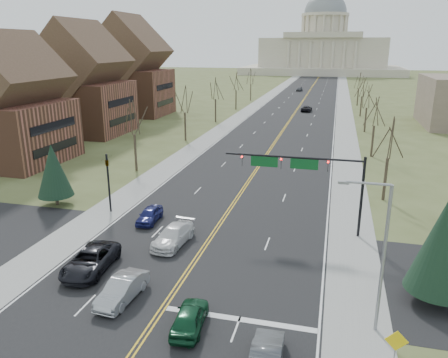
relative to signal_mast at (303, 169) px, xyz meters
The scene contains 37 objects.
ground 16.46m from the signal_mast, 118.88° to the right, with size 600.00×600.00×0.00m, color #4B5229.
road 96.96m from the signal_mast, 94.41° to the left, with size 20.00×380.00×0.01m, color black.
cross_road 12.03m from the signal_mast, 134.80° to the right, with size 120.00×14.00×0.01m, color black.
sidewalk_left 98.61m from the signal_mast, 101.39° to the left, with size 4.00×380.00×0.03m, color gray.
sidewalk_right 96.78m from the signal_mast, 87.30° to the left, with size 4.00×380.00×0.03m, color gray.
center_line 96.96m from the signal_mast, 94.41° to the left, with size 0.42×380.00×0.01m, color gold.
edge_line_left 98.20m from the signal_mast, 100.13° to the left, with size 0.15×380.00×0.01m, color silver.
edge_line_right 96.70m from the signal_mast, 88.60° to the left, with size 0.15×380.00×0.01m, color silver.
stop_bar 15.79m from the signal_mast, 99.57° to the right, with size 9.50×0.50×0.01m, color silver.
capitol 236.68m from the signal_mast, 91.80° to the left, with size 90.00×60.00×50.00m.
signal_mast is the anchor object (origin of this frame).
signal_left 19.06m from the signal_mast, behind, with size 0.32×0.36×6.00m.
street_light 14.51m from the signal_mast, 68.59° to the right, with size 2.90×0.25×9.07m.
warn_sign 18.91m from the signal_mast, 70.93° to the right, with size 1.13×0.07×2.87m.
tree_r_0 13.26m from the signal_mast, 52.51° to the left, with size 3.74×3.74×8.50m.
tree_l_0 27.17m from the signal_mast, 147.71° to the left, with size 3.96×3.96×9.00m.
tree_r_1 31.56m from the signal_mast, 75.21° to the left, with size 3.74×3.74×8.50m.
tree_l_1 41.45m from the signal_mast, 123.63° to the left, with size 3.96×3.96×9.00m.
tree_r_2 51.15m from the signal_mast, 80.94° to the left, with size 3.74×3.74×8.50m.
tree_l_2 59.15m from the signal_mast, 112.83° to the left, with size 3.96×3.96×9.00m.
tree_r_3 70.96m from the signal_mast, 83.48° to the left, with size 3.74×3.74×8.50m.
tree_l_3 77.96m from the signal_mast, 107.12° to the left, with size 3.96×3.96×9.00m.
tree_r_4 90.86m from the signal_mast, 84.91° to the left, with size 3.74×3.74×8.50m.
tree_l_4 97.25m from the signal_mast, 103.65° to the left, with size 3.96×3.96×9.00m.
conifer_r 13.56m from the signal_mast, 44.83° to the right, with size 4.20×4.20×7.50m.
conifer_l 25.53m from the signal_mast, behind, with size 3.64×3.64×6.50m.
bldg_left_near 43.94m from the signal_mast, 160.71° to the left, with size 13.10×14.28×18.25m.
bldg_left_mid 56.81m from the signal_mast, 139.96° to the left, with size 15.10×14.28×20.75m.
bldg_left_far 75.76m from the signal_mast, 126.91° to the left, with size 17.10×14.28×23.25m.
car_nb_inner_lead 17.58m from the signal_mast, 107.72° to the right, with size 1.72×4.28×1.46m, color #0E3E22.
car_nb_outer_lead 18.93m from the signal_mast, 90.60° to the right, with size 1.57×4.50×1.48m, color #46494D.
car_sb_inner_lead 18.36m from the signal_mast, 125.99° to the right, with size 1.63×4.66×1.54m, color #96999D.
car_sb_outer_lead 19.01m from the signal_mast, 142.03° to the right, with size 2.72×5.89×1.64m, color black.
car_sb_inner_second 12.57m from the signal_mast, 151.32° to the right, with size 2.16×5.32×1.55m, color silver.
car_sb_outer_second 15.00m from the signal_mast, behind, with size 1.64×4.09×1.39m, color navy.
car_far_nb 75.88m from the signal_mast, 93.65° to the left, with size 2.36×5.12×1.42m, color black.
car_far_sb 127.13m from the signal_mast, 94.99° to the left, with size 1.79×4.46×1.52m, color #4A4C52.
Camera 1 is at (9.79, -23.58, 16.12)m, focal length 35.00 mm.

